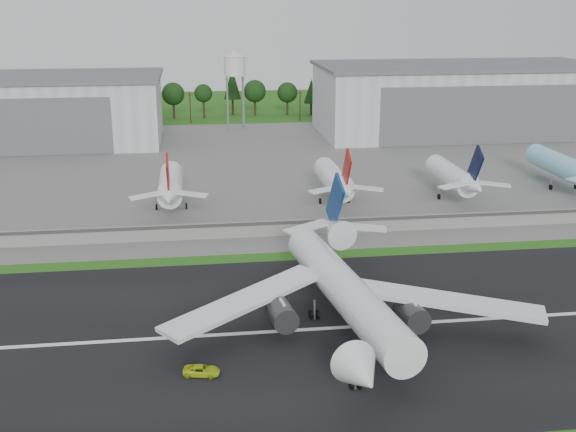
{
  "coord_description": "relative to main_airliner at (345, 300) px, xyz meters",
  "views": [
    {
      "loc": [
        -21.65,
        -88.25,
        48.58
      ],
      "look_at": [
        -4.4,
        40.0,
        9.0
      ],
      "focal_mm": 45.0,
      "sensor_mm": 36.0,
      "label": 1
    }
  ],
  "objects": [
    {
      "name": "ground",
      "position": [
        -0.22,
        -9.57,
        -4.89
      ],
      "size": [
        600.0,
        600.0,
        0.0
      ],
      "primitive_type": "plane",
      "color": "#215E16",
      "rests_on": "ground"
    },
    {
      "name": "runway",
      "position": [
        -0.22,
        0.43,
        -4.84
      ],
      "size": [
        320.0,
        60.0,
        0.1
      ],
      "primitive_type": "cube",
      "color": "black",
      "rests_on": "ground"
    },
    {
      "name": "runway_centerline",
      "position": [
        -0.22,
        0.43,
        -4.78
      ],
      "size": [
        220.0,
        1.0,
        0.02
      ],
      "primitive_type": "cube",
      "color": "white",
      "rests_on": "runway"
    },
    {
      "name": "apron",
      "position": [
        -0.22,
        110.43,
        -4.84
      ],
      "size": [
        320.0,
        150.0,
        0.1
      ],
      "primitive_type": "cube",
      "color": "slate",
      "rests_on": "ground"
    },
    {
      "name": "blast_fence",
      "position": [
        -0.22,
        45.42,
        -3.09
      ],
      "size": [
        240.0,
        0.61,
        3.5
      ],
      "color": "gray",
      "rests_on": "ground"
    },
    {
      "name": "hangar_west",
      "position": [
        -80.22,
        155.35,
        6.74
      ],
      "size": [
        97.0,
        44.0,
        23.2
      ],
      "color": "silver",
      "rests_on": "ground"
    },
    {
      "name": "hangar_east",
      "position": [
        74.78,
        155.35,
        7.73
      ],
      "size": [
        102.0,
        47.0,
        25.2
      ],
      "color": "silver",
      "rests_on": "ground"
    },
    {
      "name": "water_tower",
      "position": [
        -5.22,
        175.43,
        19.66
      ],
      "size": [
        8.4,
        8.4,
        29.4
      ],
      "color": "#99999E",
      "rests_on": "ground"
    },
    {
      "name": "utility_poles",
      "position": [
        -0.22,
        190.43,
        -4.89
      ],
      "size": [
        230.0,
        3.0,
        12.0
      ],
      "primitive_type": null,
      "color": "black",
      "rests_on": "ground"
    },
    {
      "name": "treeline",
      "position": [
        -0.22,
        205.43,
        -4.89
      ],
      "size": [
        320.0,
        16.0,
        22.0
      ],
      "primitive_type": null,
      "color": "black",
      "rests_on": "ground"
    },
    {
      "name": "main_airliner",
      "position": [
        0.0,
        0.0,
        0.0
      ],
      "size": [
        56.79,
        59.23,
        18.17
      ],
      "rotation": [
        0.0,
        0.0,
        3.27
      ],
      "color": "white",
      "rests_on": "runway"
    },
    {
      "name": "ground_vehicle",
      "position": [
        -21.85,
        -11.2,
        -4.11
      ],
      "size": [
        5.25,
        3.15,
        1.37
      ],
      "primitive_type": "imported",
      "rotation": [
        0.0,
        0.0,
        1.38
      ],
      "color": "#B9D118",
      "rests_on": "runway"
    },
    {
      "name": "parked_jet_red_a",
      "position": [
        -27.41,
        66.99,
        1.24
      ],
      "size": [
        7.36,
        31.29,
        16.63
      ],
      "color": "white",
      "rests_on": "ground"
    },
    {
      "name": "parked_jet_red_b",
      "position": [
        11.91,
        66.98,
        1.18
      ],
      "size": [
        7.36,
        31.29,
        16.58
      ],
      "color": "white",
      "rests_on": "ground"
    },
    {
      "name": "parked_jet_navy",
      "position": [
        41.87,
        66.97,
        1.12
      ],
      "size": [
        7.36,
        31.29,
        16.51
      ],
      "color": "white",
      "rests_on": "ground"
    },
    {
      "name": "parked_jet_skyblue",
      "position": [
        73.87,
        72.0,
        1.29
      ],
      "size": [
        7.36,
        37.29,
        16.75
      ],
      "color": "#8AD2EF",
      "rests_on": "ground"
    }
  ]
}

